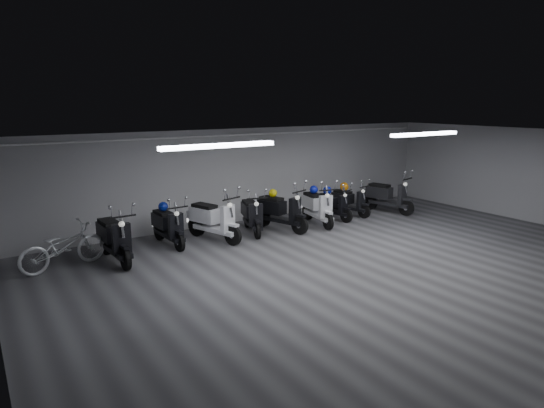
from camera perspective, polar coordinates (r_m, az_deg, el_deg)
floor at (r=10.68m, az=11.09°, el=-7.45°), size 14.00×10.00×0.01m
ceiling at (r=10.10m, az=11.75°, el=7.74°), size 14.00×10.00×0.01m
back_wall at (r=14.23m, az=-2.86°, el=3.56°), size 14.00×0.01×2.80m
right_wall at (r=15.96m, az=29.69°, el=2.91°), size 0.01×10.00×2.80m
fluor_strip_left at (r=9.14m, az=-6.45°, el=7.05°), size 2.40×0.18×0.08m
fluor_strip_right at (r=13.00m, az=18.10°, el=8.09°), size 2.40×0.18×0.08m
conduit at (r=14.02m, az=-2.73°, el=8.45°), size 13.60×0.05×0.05m
scooter_0 at (r=11.12m, az=-18.68°, el=-3.09°), size 0.77×2.01×1.47m
scooter_1 at (r=12.05m, az=-12.53°, el=-1.85°), size 0.71×1.85×1.35m
scooter_2 at (r=12.25m, az=-7.12°, el=-1.06°), size 1.26×2.12×1.50m
scooter_3 at (r=12.90m, az=-2.45°, el=-0.61°), size 1.13×1.92×1.36m
scooter_5 at (r=13.13m, az=1.04°, el=-0.09°), size 1.25×2.10×1.49m
scooter_6 at (r=13.83m, az=5.58°, el=0.36°), size 0.97×2.00×1.42m
scooter_7 at (r=14.50m, az=7.39°, el=0.45°), size 0.81×1.69×1.21m
scooter_8 at (r=15.10m, az=9.45°, el=0.92°), size 0.90×1.75×1.24m
scooter_9 at (r=15.73m, az=13.97°, el=1.60°), size 1.15×2.07×1.47m
bicycle at (r=11.15m, az=-24.14°, el=-4.20°), size 1.97×1.10×1.21m
helmet_0 at (r=13.23m, az=0.10°, el=1.32°), size 0.24×0.24×0.24m
helmet_1 at (r=14.59m, az=6.73°, el=1.65°), size 0.26×0.26×0.26m
helmet_2 at (r=14.00m, az=5.09°, el=1.75°), size 0.25×0.25×0.25m
helmet_3 at (r=15.18m, az=8.77°, el=2.10°), size 0.28×0.28×0.28m
helmet_4 at (r=12.21m, az=-13.09°, el=-0.32°), size 0.25×0.25×0.25m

